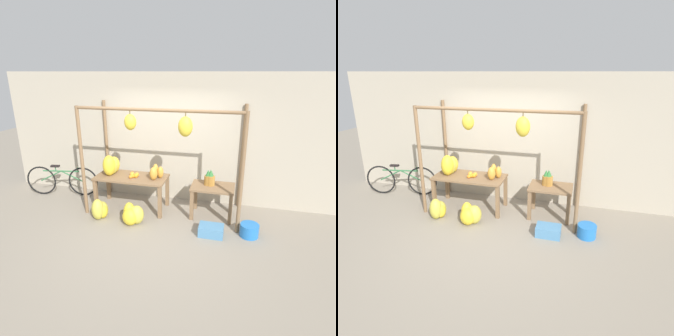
{
  "view_description": "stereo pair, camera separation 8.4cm",
  "coord_description": "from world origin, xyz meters",
  "views": [
    {
      "loc": [
        1.41,
        -4.26,
        2.79
      ],
      "look_at": [
        0.11,
        0.86,
        0.97
      ],
      "focal_mm": 30.0,
      "sensor_mm": 36.0,
      "label": 1
    },
    {
      "loc": [
        1.49,
        -4.24,
        2.79
      ],
      "look_at": [
        0.11,
        0.86,
        0.97
      ],
      "focal_mm": 30.0,
      "sensor_mm": 36.0,
      "label": 2
    }
  ],
  "objects": [
    {
      "name": "display_table_main",
      "position": [
        -0.68,
        0.86,
        0.62
      ],
      "size": [
        1.49,
        0.69,
        0.72
      ],
      "color": "brown",
      "rests_on": "ground_plane"
    },
    {
      "name": "shop_wall_back",
      "position": [
        0.0,
        1.6,
        1.4
      ],
      "size": [
        8.0,
        0.08,
        2.8
      ],
      "color": "#B2A893",
      "rests_on": "ground_plane"
    },
    {
      "name": "fruit_crate_white",
      "position": [
        1.08,
        0.19,
        0.09
      ],
      "size": [
        0.44,
        0.3,
        0.19
      ],
      "color": "#4C84B2",
      "rests_on": "ground_plane"
    },
    {
      "name": "stall_awning",
      "position": [
        0.05,
        0.69,
        1.55
      ],
      "size": [
        3.13,
        1.24,
        2.2
      ],
      "color": "brown",
      "rests_on": "ground_plane"
    },
    {
      "name": "banana_pile_ground_left",
      "position": [
        -1.14,
        0.27,
        0.18
      ],
      "size": [
        0.36,
        0.41,
        0.43
      ],
      "color": "yellow",
      "rests_on": "ground_plane"
    },
    {
      "name": "blue_bucket",
      "position": [
        1.74,
        0.33,
        0.12
      ],
      "size": [
        0.33,
        0.33,
        0.23
      ],
      "color": "blue",
      "rests_on": "ground_plane"
    },
    {
      "name": "parked_bicycle",
      "position": [
        -2.53,
        1.09,
        0.37
      ],
      "size": [
        1.69,
        0.34,
        0.74
      ],
      "color": "black",
      "rests_on": "ground_plane"
    },
    {
      "name": "orange_pile",
      "position": [
        -0.62,
        0.84,
        0.77
      ],
      "size": [
        0.21,
        0.23,
        0.1
      ],
      "color": "orange",
      "rests_on": "display_table_main"
    },
    {
      "name": "pineapple_cluster",
      "position": [
        0.94,
        0.97,
        0.79
      ],
      "size": [
        0.21,
        0.24,
        0.33
      ],
      "color": "#A3702D",
      "rests_on": "display_table_side"
    },
    {
      "name": "ground_plane",
      "position": [
        0.0,
        0.0,
        0.0
      ],
      "size": [
        20.0,
        20.0,
        0.0
      ],
      "primitive_type": "plane",
      "color": "gray"
    },
    {
      "name": "papaya_pile",
      "position": [
        -0.15,
        0.87,
        0.86
      ],
      "size": [
        0.3,
        0.35,
        0.29
      ],
      "color": "gold",
      "rests_on": "display_table_main"
    },
    {
      "name": "display_table_side",
      "position": [
        1.01,
        0.91,
        0.51
      ],
      "size": [
        0.84,
        0.59,
        0.66
      ],
      "color": "brown",
      "rests_on": "ground_plane"
    },
    {
      "name": "banana_pile_ground_right",
      "position": [
        -0.45,
        0.23,
        0.19
      ],
      "size": [
        0.49,
        0.4,
        0.42
      ],
      "color": "gold",
      "rests_on": "ground_plane"
    },
    {
      "name": "banana_pile_on_table",
      "position": [
        -1.15,
        0.89,
        0.92
      ],
      "size": [
        0.37,
        0.52,
        0.43
      ],
      "color": "gold",
      "rests_on": "display_table_main"
    }
  ]
}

